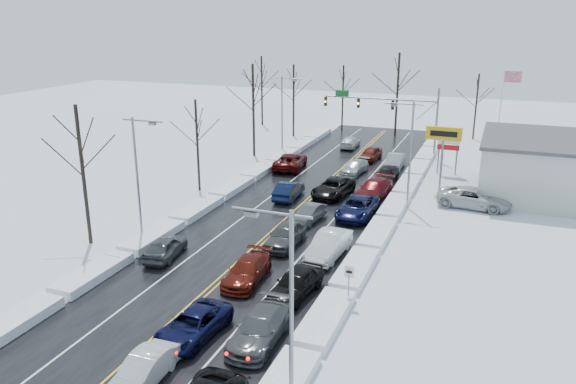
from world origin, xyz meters
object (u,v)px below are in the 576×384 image
at_px(oncoming_car_0, 289,198).
at_px(tires_plus_sign, 444,138).
at_px(flagpole, 502,108).
at_px(traffic_signal_mast, 392,108).

bearing_deg(oncoming_car_0, tires_plus_sign, -151.85).
bearing_deg(flagpole, traffic_signal_mast, -170.27).
height_order(flagpole, oncoming_car_0, flagpole).
relative_size(flagpole, oncoming_car_0, 2.14).
height_order(traffic_signal_mast, flagpole, flagpole).
height_order(traffic_signal_mast, oncoming_car_0, traffic_signal_mast).
distance_m(traffic_signal_mast, flagpole, 11.90).
xyz_separation_m(traffic_signal_mast, tires_plus_sign, (7.05, -12.00, -0.49)).
xyz_separation_m(tires_plus_sign, oncoming_car_0, (-12.30, -7.32, -4.99)).
height_order(tires_plus_sign, flagpole, flagpole).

